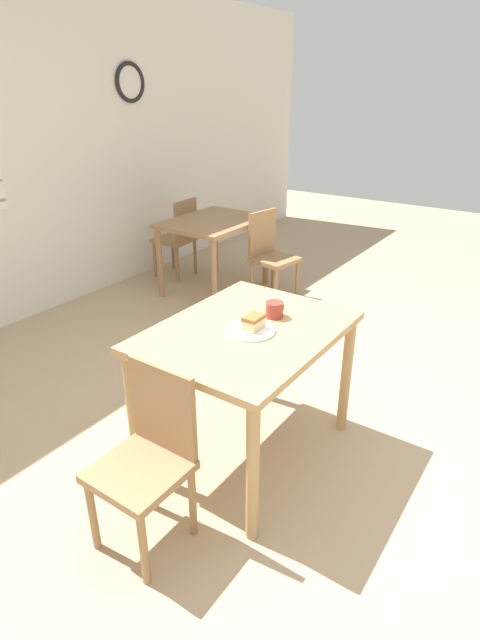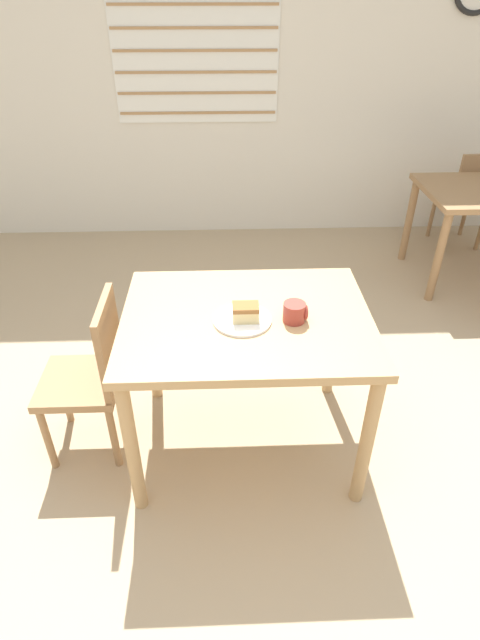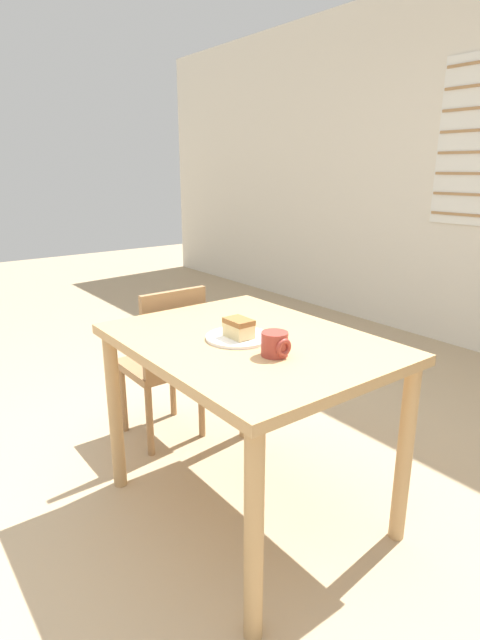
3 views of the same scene
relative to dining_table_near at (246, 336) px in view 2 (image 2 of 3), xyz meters
The scene contains 8 objects.
ground_plane 0.76m from the dining_table_near, 82.34° to the right, with size 14.00×14.00×0.00m, color tan.
wall_back 2.78m from the dining_table_near, 88.93° to the left, with size 10.00×0.10×2.80m.
dining_table_near is the anchor object (origin of this frame).
chair_near_window 0.76m from the dining_table_near, behind, with size 0.37×0.37×0.84m.
chair_far_opposite 2.99m from the dining_table_near, 48.24° to the left, with size 0.39×0.39×0.84m.
plate 0.12m from the dining_table_near, 120.55° to the right, with size 0.25×0.25×0.01m.
cake_slice 0.16m from the dining_table_near, 99.00° to the right, with size 0.11×0.08×0.07m.
coffee_mug 0.26m from the dining_table_near, 11.56° to the right, with size 0.10×0.10×0.09m.
Camera 2 is at (-0.14, -1.44, 1.99)m, focal length 28.00 mm.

